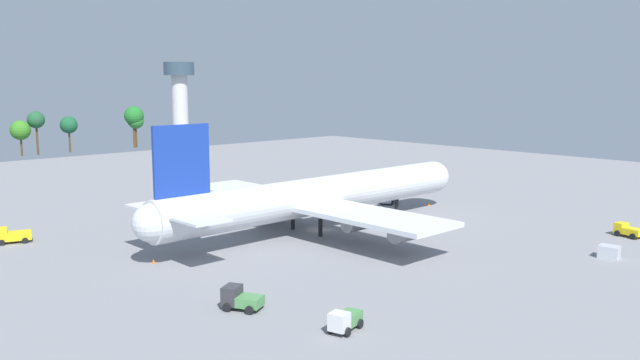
{
  "coord_description": "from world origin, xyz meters",
  "views": [
    {
      "loc": [
        -72.67,
        -77.24,
        24.6
      ],
      "look_at": [
        0.0,
        0.0,
        8.48
      ],
      "focal_mm": 36.29,
      "sensor_mm": 36.0,
      "label": 1
    }
  ],
  "objects": [
    {
      "name": "safety_cone_nose",
      "position": [
        30.52,
        0.57,
        0.39
      ],
      "size": [
        0.55,
        0.55,
        0.78
      ],
      "primitive_type": "cone",
      "color": "orange",
      "rests_on": "ground_plane"
    },
    {
      "name": "cargo_container_fore",
      "position": [
        17.72,
        -40.72,
        0.89
      ],
      "size": [
        2.6,
        3.01,
        1.77
      ],
      "color": "#B7BCC6",
      "rests_on": "ground_plane"
    },
    {
      "name": "maintenance_van",
      "position": [
        26.54,
        7.71,
        1.08
      ],
      "size": [
        5.73,
        4.22,
        2.04
      ],
      "color": "silver",
      "rests_on": "ground_plane"
    },
    {
      "name": "cargo_loader",
      "position": [
        -32.6,
        -21.92,
        1.24
      ],
      "size": [
        4.12,
        4.86,
        2.55
      ],
      "color": "#333338",
      "rests_on": "ground_plane"
    },
    {
      "name": "pushback_tractor",
      "position": [
        32.67,
        -37.4,
        1.07
      ],
      "size": [
        3.07,
        4.53,
        2.1
      ],
      "color": "yellow",
      "rests_on": "ground_plane"
    },
    {
      "name": "control_tower",
      "position": [
        45.07,
        118.05,
        19.22
      ],
      "size": [
        10.29,
        10.29,
        31.25
      ],
      "color": "silver",
      "rests_on": "ground_plane"
    },
    {
      "name": "safety_cone_tail",
      "position": [
        -30.52,
        0.87,
        0.32
      ],
      "size": [
        0.45,
        0.45,
        0.64
      ],
      "primitive_type": "cone",
      "color": "orange",
      "rests_on": "ground_plane"
    },
    {
      "name": "ground_plane",
      "position": [
        0.0,
        0.0,
        0.0
      ],
      "size": [
        271.32,
        271.32,
        0.0
      ],
      "primitive_type": "plane",
      "color": "gray"
    },
    {
      "name": "tree_line_backdrop",
      "position": [
        -2.34,
        148.45,
        10.44
      ],
      "size": [
        126.3,
        7.24,
        15.58
      ],
      "color": "#51381E",
      "rests_on": "ground_plane"
    },
    {
      "name": "fuel_truck",
      "position": [
        -28.78,
        -34.17,
        1.15
      ],
      "size": [
        4.53,
        3.1,
        2.25
      ],
      "color": "silver",
      "rests_on": "ground_plane"
    },
    {
      "name": "cargo_airplane",
      "position": [
        -0.35,
        0.0,
        5.8
      ],
      "size": [
        67.83,
        54.06,
        18.85
      ],
      "color": "silver",
      "rests_on": "ground_plane"
    },
    {
      "name": "baggage_tug",
      "position": [
        -40.84,
        26.05,
        1.24
      ],
      "size": [
        5.59,
        3.7,
        2.54
      ],
      "color": "yellow",
      "rests_on": "ground_plane"
    }
  ]
}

